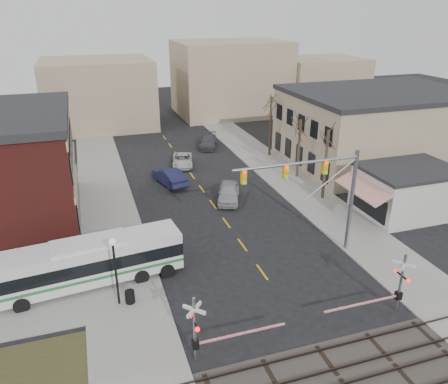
{
  "coord_description": "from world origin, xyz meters",
  "views": [
    {
      "loc": [
        -10.63,
        -21.91,
        17.24
      ],
      "look_at": [
        -0.62,
        8.73,
        3.5
      ],
      "focal_mm": 35.0,
      "sensor_mm": 36.0,
      "label": 1
    }
  ],
  "objects_px": {
    "rr_crossing_west": "(203,329)",
    "car_b": "(169,176)",
    "rr_crossing_east": "(395,285)",
    "traffic_signal_mast": "(322,185)",
    "car_c": "(183,160)",
    "car_d": "(208,142)",
    "trash_bin": "(130,297)",
    "pedestrian_near": "(127,269)",
    "transit_bus": "(91,261)",
    "pedestrian_far": "(95,248)",
    "street_lamp": "(114,258)",
    "car_a": "(229,193)"
  },
  "relations": [
    {
      "from": "car_c",
      "to": "pedestrian_near",
      "type": "bearing_deg",
      "value": -99.18
    },
    {
      "from": "traffic_signal_mast",
      "to": "pedestrian_far",
      "type": "relative_size",
      "value": 5.15
    },
    {
      "from": "car_d",
      "to": "car_a",
      "type": "bearing_deg",
      "value": -78.79
    },
    {
      "from": "transit_bus",
      "to": "traffic_signal_mast",
      "type": "xyz_separation_m",
      "value": [
        16.01,
        -1.33,
        3.97
      ]
    },
    {
      "from": "transit_bus",
      "to": "trash_bin",
      "type": "height_order",
      "value": "transit_bus"
    },
    {
      "from": "pedestrian_near",
      "to": "traffic_signal_mast",
      "type": "bearing_deg",
      "value": -81.95
    },
    {
      "from": "rr_crossing_east",
      "to": "street_lamp",
      "type": "distance_m",
      "value": 16.81
    },
    {
      "from": "traffic_signal_mast",
      "to": "street_lamp",
      "type": "height_order",
      "value": "traffic_signal_mast"
    },
    {
      "from": "pedestrian_far",
      "to": "car_d",
      "type": "bearing_deg",
      "value": -10.35
    },
    {
      "from": "car_c",
      "to": "rr_crossing_east",
      "type": "bearing_deg",
      "value": -65.8
    },
    {
      "from": "trash_bin",
      "to": "pedestrian_near",
      "type": "distance_m",
      "value": 2.39
    },
    {
      "from": "rr_crossing_east",
      "to": "transit_bus",
      "type": "bearing_deg",
      "value": 153.08
    },
    {
      "from": "street_lamp",
      "to": "pedestrian_far",
      "type": "xyz_separation_m",
      "value": [
        -1.07,
        5.87,
        -2.36
      ]
    },
    {
      "from": "traffic_signal_mast",
      "to": "car_d",
      "type": "distance_m",
      "value": 29.22
    },
    {
      "from": "transit_bus",
      "to": "car_c",
      "type": "height_order",
      "value": "transit_bus"
    },
    {
      "from": "rr_crossing_west",
      "to": "trash_bin",
      "type": "xyz_separation_m",
      "value": [
        -3.11,
        5.89,
        -1.43
      ]
    },
    {
      "from": "car_a",
      "to": "pedestrian_far",
      "type": "relative_size",
      "value": 2.65
    },
    {
      "from": "rr_crossing_east",
      "to": "traffic_signal_mast",
      "type": "bearing_deg",
      "value": 98.4
    },
    {
      "from": "rr_crossing_west",
      "to": "car_c",
      "type": "bearing_deg",
      "value": 78.96
    },
    {
      "from": "car_b",
      "to": "car_d",
      "type": "bearing_deg",
      "value": -138.57
    },
    {
      "from": "traffic_signal_mast",
      "to": "rr_crossing_west",
      "type": "relative_size",
      "value": 1.69
    },
    {
      "from": "rr_crossing_west",
      "to": "car_c",
      "type": "relative_size",
      "value": 1.16
    },
    {
      "from": "trash_bin",
      "to": "pedestrian_near",
      "type": "bearing_deg",
      "value": 87.06
    },
    {
      "from": "transit_bus",
      "to": "street_lamp",
      "type": "bearing_deg",
      "value": -64.09
    },
    {
      "from": "rr_crossing_west",
      "to": "pedestrian_far",
      "type": "height_order",
      "value": "rr_crossing_west"
    },
    {
      "from": "rr_crossing_west",
      "to": "car_b",
      "type": "relative_size",
      "value": 1.09
    },
    {
      "from": "traffic_signal_mast",
      "to": "pedestrian_far",
      "type": "distance_m",
      "value": 16.93
    },
    {
      "from": "car_c",
      "to": "car_d",
      "type": "distance_m",
      "value": 7.91
    },
    {
      "from": "transit_bus",
      "to": "car_d",
      "type": "xyz_separation_m",
      "value": [
        16.03,
        27.47,
        -1.0
      ]
    },
    {
      "from": "rr_crossing_west",
      "to": "car_d",
      "type": "xyz_separation_m",
      "value": [
        10.84,
        36.35,
        -1.22
      ]
    },
    {
      "from": "traffic_signal_mast",
      "to": "car_d",
      "type": "xyz_separation_m",
      "value": [
        0.01,
        28.8,
        -4.96
      ]
    },
    {
      "from": "street_lamp",
      "to": "car_b",
      "type": "bearing_deg",
      "value": 69.6
    },
    {
      "from": "rr_crossing_east",
      "to": "car_c",
      "type": "xyz_separation_m",
      "value": [
        -6.02,
        29.98,
        -1.3
      ]
    },
    {
      "from": "car_a",
      "to": "trash_bin",
      "type": "bearing_deg",
      "value": -108.3
    },
    {
      "from": "rr_crossing_east",
      "to": "rr_crossing_west",
      "type": "bearing_deg",
      "value": -179.08
    },
    {
      "from": "rr_crossing_east",
      "to": "trash_bin",
      "type": "xyz_separation_m",
      "value": [
        -15.03,
        5.7,
        -1.43
      ]
    },
    {
      "from": "pedestrian_near",
      "to": "transit_bus",
      "type": "bearing_deg",
      "value": 84.17
    },
    {
      "from": "street_lamp",
      "to": "pedestrian_near",
      "type": "bearing_deg",
      "value": 70.19
    },
    {
      "from": "transit_bus",
      "to": "traffic_signal_mast",
      "type": "distance_m",
      "value": 16.55
    },
    {
      "from": "trash_bin",
      "to": "car_a",
      "type": "bearing_deg",
      "value": 50.23
    },
    {
      "from": "car_d",
      "to": "rr_crossing_east",
      "type": "bearing_deg",
      "value": -67.21
    },
    {
      "from": "car_b",
      "to": "pedestrian_far",
      "type": "bearing_deg",
      "value": 43.29
    },
    {
      "from": "car_b",
      "to": "pedestrian_near",
      "type": "relative_size",
      "value": 2.7
    },
    {
      "from": "traffic_signal_mast",
      "to": "car_d",
      "type": "relative_size",
      "value": 1.83
    },
    {
      "from": "trash_bin",
      "to": "pedestrian_near",
      "type": "height_order",
      "value": "pedestrian_near"
    },
    {
      "from": "pedestrian_far",
      "to": "rr_crossing_west",
      "type": "bearing_deg",
      "value": -135.42
    },
    {
      "from": "transit_bus",
      "to": "car_a",
      "type": "height_order",
      "value": "transit_bus"
    },
    {
      "from": "rr_crossing_east",
      "to": "car_d",
      "type": "bearing_deg",
      "value": 91.7
    },
    {
      "from": "trash_bin",
      "to": "rr_crossing_west",
      "type": "bearing_deg",
      "value": -62.14
    },
    {
      "from": "traffic_signal_mast",
      "to": "rr_crossing_west",
      "type": "height_order",
      "value": "traffic_signal_mast"
    }
  ]
}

